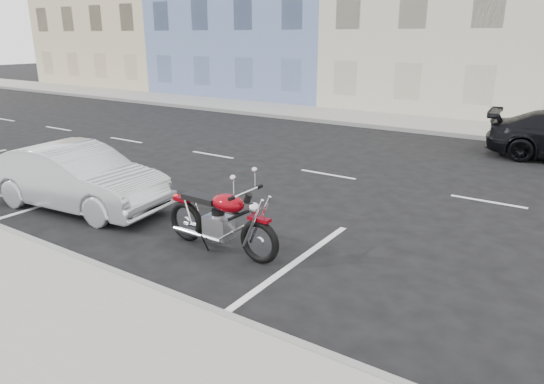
{
  "coord_description": "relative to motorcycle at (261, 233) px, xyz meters",
  "views": [
    {
      "loc": [
        3.65,
        -11.14,
        3.52
      ],
      "look_at": [
        -1.02,
        -4.15,
        0.8
      ],
      "focal_mm": 32.0,
      "sensor_mm": 36.0,
      "label": 1
    }
  ],
  "objects": [
    {
      "name": "motorcycle",
      "position": [
        0.0,
        0.0,
        0.0
      ],
      "size": [
        2.35,
        0.78,
        1.18
      ],
      "rotation": [
        0.0,
        0.0,
        -0.01
      ],
      "color": "black",
      "rests_on": "ground"
    },
    {
      "name": "ground",
      "position": [
        0.45,
        5.32,
        -0.54
      ],
      "size": [
        120.0,
        120.0,
        0.0
      ],
      "primitive_type": "plane",
      "color": "black",
      "rests_on": "ground"
    },
    {
      "name": "bldg_far_west",
      "position": [
        -25.55,
        21.62,
        5.46
      ],
      "size": [
        12.0,
        12.0,
        12.0
      ],
      "primitive_type": "cube",
      "color": "#C8B891",
      "rests_on": "ground"
    },
    {
      "name": "curb_near",
      "position": [
        -4.55,
        -1.68,
        -0.46
      ],
      "size": [
        80.0,
        0.12,
        0.16
      ],
      "primitive_type": "cube",
      "color": "gray",
      "rests_on": "ground"
    },
    {
      "name": "sidewalk_far",
      "position": [
        -4.55,
        14.02,
        -0.46
      ],
      "size": [
        80.0,
        3.4,
        0.15
      ],
      "primitive_type": "cube",
      "color": "gray",
      "rests_on": "ground"
    },
    {
      "name": "sedan_silver",
      "position": [
        -4.75,
        0.03,
        0.14
      ],
      "size": [
        4.25,
        1.9,
        1.35
      ],
      "primitive_type": "imported",
      "rotation": [
        0.0,
        0.0,
        1.69
      ],
      "color": "#B8BCC0",
      "rests_on": "ground"
    },
    {
      "name": "curb_far",
      "position": [
        -4.55,
        12.32,
        -0.46
      ],
      "size": [
        80.0,
        0.12,
        0.16
      ],
      "primitive_type": "cube",
      "color": "gray",
      "rests_on": "ground"
    }
  ]
}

